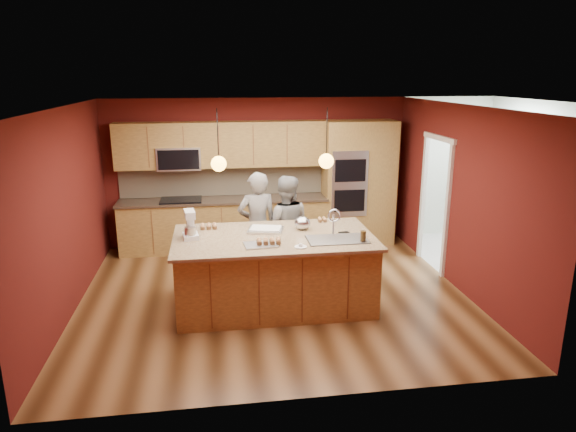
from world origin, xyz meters
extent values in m
plane|color=#442812|center=(0.00, 0.00, 0.00)|extent=(5.50, 5.50, 0.00)
plane|color=silver|center=(0.00, 0.00, 2.70)|extent=(5.50, 5.50, 0.00)
plane|color=#511411|center=(0.00, 2.50, 1.35)|extent=(5.50, 0.00, 5.50)
plane|color=#511411|center=(0.00, -2.50, 1.35)|extent=(5.50, 0.00, 5.50)
plane|color=#511411|center=(-2.75, 0.00, 1.35)|extent=(0.00, 5.00, 5.00)
plane|color=#511411|center=(2.75, 0.00, 1.35)|extent=(0.00, 5.00, 5.00)
cube|color=brown|center=(-0.65, 2.20, 0.45)|extent=(3.70, 0.60, 0.90)
cube|color=#31281E|center=(-0.65, 2.19, 0.92)|extent=(3.74, 0.64, 0.04)
cube|color=#C5B594|center=(-0.65, 2.48, 1.22)|extent=(3.70, 0.03, 0.56)
cube|color=brown|center=(-0.65, 2.32, 1.90)|extent=(3.70, 0.36, 0.80)
cube|color=black|center=(-1.40, 2.18, 0.94)|extent=(0.72, 0.52, 0.03)
cube|color=#B6B9BD|center=(-1.40, 2.30, 1.68)|extent=(0.76, 0.40, 0.40)
cube|color=brown|center=(1.60, 2.20, 1.15)|extent=(0.80, 0.60, 2.30)
cube|color=#B6B9BD|center=(1.60, 1.90, 1.20)|extent=(0.66, 0.04, 1.20)
cube|color=brown|center=(2.25, 2.20, 1.15)|extent=(0.50, 0.60, 2.30)
plane|color=beige|center=(3.65, 1.20, 0.00)|extent=(2.60, 2.60, 0.00)
plane|color=silver|center=(4.55, 1.20, 1.35)|extent=(0.00, 2.70, 2.70)
cube|color=white|center=(4.35, 1.20, 1.95)|extent=(0.35, 2.40, 0.75)
cylinder|color=black|center=(-0.74, -0.29, 2.35)|extent=(0.01, 0.01, 0.70)
sphere|color=gold|center=(-0.74, -0.29, 2.00)|extent=(0.20, 0.20, 0.20)
cylinder|color=black|center=(0.67, -0.29, 2.35)|extent=(0.01, 0.01, 0.70)
sphere|color=gold|center=(0.67, -0.29, 2.00)|extent=(0.20, 0.20, 0.20)
cube|color=brown|center=(-0.04, -0.29, 0.48)|extent=(2.60, 1.41, 0.95)
cube|color=beige|center=(-0.04, -0.29, 0.97)|extent=(2.70, 1.51, 0.04)
cube|color=#B6B9BD|center=(0.78, -0.56, 0.91)|extent=(0.78, 0.46, 0.18)
imported|color=black|center=(-0.17, 0.71, 0.85)|extent=(0.65, 0.46, 1.69)
imported|color=gray|center=(0.27, 0.71, 0.81)|extent=(0.88, 0.74, 1.62)
cube|color=white|center=(-1.15, -0.22, 1.02)|extent=(0.24, 0.29, 0.06)
cube|color=white|center=(-1.15, -0.11, 1.18)|extent=(0.11, 0.09, 0.26)
cube|color=white|center=(-1.15, -0.20, 1.32)|extent=(0.17, 0.28, 0.10)
cylinder|color=silver|center=(-1.15, -0.26, 1.09)|extent=(0.15, 0.15, 0.14)
cube|color=silver|center=(-0.12, -0.04, 1.01)|extent=(0.55, 0.46, 0.03)
cube|color=white|center=(-0.12, -0.04, 1.03)|extent=(0.47, 0.38, 0.02)
cube|color=#B6B9BD|center=(-0.25, -0.65, 1.00)|extent=(0.44, 0.34, 0.02)
ellipsoid|color=silver|center=(0.40, -0.03, 1.09)|extent=(0.23, 0.23, 0.19)
cylinder|color=white|center=(0.24, -0.81, 1.00)|extent=(0.16, 0.16, 0.01)
cylinder|color=#34250F|center=(1.09, -0.69, 1.07)|extent=(0.07, 0.07, 0.14)
cube|color=black|center=(0.94, -0.28, 1.00)|extent=(0.15, 0.10, 0.01)
cube|color=white|center=(4.21, 0.84, 0.52)|extent=(0.79, 0.81, 1.05)
cube|color=white|center=(4.22, 1.52, 0.49)|extent=(0.69, 0.71, 0.99)
camera|label=1|loc=(-0.81, -6.85, 3.12)|focal=32.00mm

